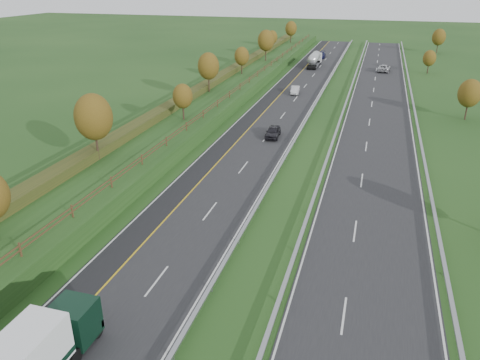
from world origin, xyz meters
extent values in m
plane|color=#1D4117|center=(8.00, 55.00, 0.00)|extent=(400.00, 400.00, 0.00)
cube|color=#242426|center=(0.00, 60.00, 0.02)|extent=(10.50, 200.00, 0.04)
cube|color=#242426|center=(16.50, 60.00, 0.02)|extent=(10.50, 200.00, 0.04)
cube|color=black|center=(-3.75, 60.00, 0.02)|extent=(3.00, 200.00, 0.04)
cube|color=silver|center=(-5.05, 60.00, 0.05)|extent=(0.15, 200.00, 0.01)
cube|color=gold|center=(-2.25, 60.00, 0.05)|extent=(0.15, 200.00, 0.01)
cube|color=silver|center=(5.05, 60.00, 0.05)|extent=(0.15, 200.00, 0.01)
cube|color=silver|center=(11.45, 60.00, 0.05)|extent=(0.15, 200.00, 0.01)
cube|color=silver|center=(21.55, 60.00, 0.05)|extent=(0.15, 200.00, 0.01)
cube|color=silver|center=(1.25, 11.00, 0.05)|extent=(0.15, 4.00, 0.01)
cube|color=silver|center=(15.25, 11.00, 0.05)|extent=(0.15, 4.00, 0.01)
cube|color=silver|center=(1.25, 23.00, 0.05)|extent=(0.15, 4.00, 0.01)
cube|color=silver|center=(15.25, 23.00, 0.05)|extent=(0.15, 4.00, 0.01)
cube|color=silver|center=(1.25, 35.00, 0.05)|extent=(0.15, 4.00, 0.01)
cube|color=silver|center=(15.25, 35.00, 0.05)|extent=(0.15, 4.00, 0.01)
cube|color=silver|center=(1.25, 47.00, 0.05)|extent=(0.15, 4.00, 0.01)
cube|color=silver|center=(15.25, 47.00, 0.05)|extent=(0.15, 4.00, 0.01)
cube|color=silver|center=(1.25, 59.00, 0.05)|extent=(0.15, 4.00, 0.01)
cube|color=silver|center=(15.25, 59.00, 0.05)|extent=(0.15, 4.00, 0.01)
cube|color=silver|center=(1.25, 71.00, 0.05)|extent=(0.15, 4.00, 0.01)
cube|color=silver|center=(15.25, 71.00, 0.05)|extent=(0.15, 4.00, 0.01)
cube|color=silver|center=(1.25, 83.00, 0.05)|extent=(0.15, 4.00, 0.01)
cube|color=silver|center=(15.25, 83.00, 0.05)|extent=(0.15, 4.00, 0.01)
cube|color=silver|center=(1.25, 95.00, 0.05)|extent=(0.15, 4.00, 0.01)
cube|color=silver|center=(15.25, 95.00, 0.05)|extent=(0.15, 4.00, 0.01)
cube|color=silver|center=(1.25, 107.00, 0.05)|extent=(0.15, 4.00, 0.01)
cube|color=silver|center=(15.25, 107.00, 0.05)|extent=(0.15, 4.00, 0.01)
cube|color=silver|center=(1.25, 119.00, 0.05)|extent=(0.15, 4.00, 0.01)
cube|color=silver|center=(15.25, 119.00, 0.05)|extent=(0.15, 4.00, 0.01)
cube|color=silver|center=(1.25, 131.00, 0.05)|extent=(0.15, 4.00, 0.01)
cube|color=silver|center=(15.25, 131.00, 0.05)|extent=(0.15, 4.00, 0.01)
cube|color=silver|center=(1.25, 143.00, 0.05)|extent=(0.15, 4.00, 0.01)
cube|color=silver|center=(15.25, 143.00, 0.05)|extent=(0.15, 4.00, 0.01)
cube|color=silver|center=(1.25, 155.00, 0.05)|extent=(0.15, 4.00, 0.01)
cube|color=silver|center=(15.25, 155.00, 0.05)|extent=(0.15, 4.00, 0.01)
cube|color=#1D4117|center=(-13.00, 60.00, 1.00)|extent=(12.00, 200.00, 2.00)
cube|color=#2E3917|center=(-15.00, 60.00, 2.55)|extent=(2.20, 180.00, 1.10)
cube|color=#422B19|center=(-8.50, 60.00, 2.55)|extent=(0.08, 184.00, 0.10)
cube|color=#422B19|center=(-8.50, 60.00, 2.95)|extent=(0.08, 184.00, 0.10)
cube|color=#422B19|center=(-8.50, 8.50, 2.60)|extent=(0.12, 0.12, 1.20)
cube|color=#422B19|center=(-8.50, 15.00, 2.60)|extent=(0.12, 0.12, 1.20)
cube|color=#422B19|center=(-8.50, 21.50, 2.60)|extent=(0.12, 0.12, 1.20)
cube|color=#422B19|center=(-8.50, 28.00, 2.60)|extent=(0.12, 0.12, 1.20)
cube|color=#422B19|center=(-8.50, 34.50, 2.60)|extent=(0.12, 0.12, 1.20)
cube|color=#422B19|center=(-8.50, 41.00, 2.60)|extent=(0.12, 0.12, 1.20)
cube|color=#422B19|center=(-8.50, 47.50, 2.60)|extent=(0.12, 0.12, 1.20)
cube|color=#422B19|center=(-8.50, 54.00, 2.60)|extent=(0.12, 0.12, 1.20)
cube|color=#422B19|center=(-8.50, 60.50, 2.60)|extent=(0.12, 0.12, 1.20)
cube|color=#422B19|center=(-8.50, 67.00, 2.60)|extent=(0.12, 0.12, 1.20)
cube|color=#422B19|center=(-8.50, 73.50, 2.60)|extent=(0.12, 0.12, 1.20)
cube|color=#422B19|center=(-8.50, 80.00, 2.60)|extent=(0.12, 0.12, 1.20)
cube|color=#422B19|center=(-8.50, 86.50, 2.60)|extent=(0.12, 0.12, 1.20)
cube|color=#422B19|center=(-8.50, 93.00, 2.60)|extent=(0.12, 0.12, 1.20)
cube|color=#422B19|center=(-8.50, 99.50, 2.60)|extent=(0.12, 0.12, 1.20)
cube|color=#422B19|center=(-8.50, 106.00, 2.60)|extent=(0.12, 0.12, 1.20)
cube|color=#422B19|center=(-8.50, 112.50, 2.60)|extent=(0.12, 0.12, 1.20)
cube|color=#422B19|center=(-8.50, 119.00, 2.60)|extent=(0.12, 0.12, 1.20)
cube|color=#422B19|center=(-8.50, 125.50, 2.60)|extent=(0.12, 0.12, 1.20)
cube|color=#422B19|center=(-8.50, 132.00, 2.60)|extent=(0.12, 0.12, 1.20)
cube|color=#422B19|center=(-8.50, 138.50, 2.60)|extent=(0.12, 0.12, 1.20)
cube|color=#422B19|center=(-8.50, 145.00, 2.60)|extent=(0.12, 0.12, 1.20)
cube|color=#422B19|center=(-8.50, 151.50, 2.60)|extent=(0.12, 0.12, 1.20)
cube|color=gray|center=(5.70, 60.00, 0.62)|extent=(0.32, 200.00, 0.18)
cube|color=gray|center=(5.70, 4.00, 0.28)|extent=(0.10, 0.14, 0.56)
cube|color=gray|center=(5.70, 11.00, 0.28)|extent=(0.10, 0.14, 0.56)
cube|color=gray|center=(5.70, 18.00, 0.28)|extent=(0.10, 0.14, 0.56)
cube|color=gray|center=(5.70, 25.00, 0.28)|extent=(0.10, 0.14, 0.56)
cube|color=gray|center=(5.70, 32.00, 0.28)|extent=(0.10, 0.14, 0.56)
cube|color=gray|center=(5.70, 39.00, 0.28)|extent=(0.10, 0.14, 0.56)
cube|color=gray|center=(5.70, 46.00, 0.28)|extent=(0.10, 0.14, 0.56)
cube|color=gray|center=(5.70, 53.00, 0.28)|extent=(0.10, 0.14, 0.56)
cube|color=gray|center=(5.70, 60.00, 0.28)|extent=(0.10, 0.14, 0.56)
cube|color=gray|center=(5.70, 67.00, 0.28)|extent=(0.10, 0.14, 0.56)
cube|color=gray|center=(5.70, 74.00, 0.28)|extent=(0.10, 0.14, 0.56)
cube|color=gray|center=(5.70, 81.00, 0.28)|extent=(0.10, 0.14, 0.56)
cube|color=gray|center=(5.70, 88.00, 0.28)|extent=(0.10, 0.14, 0.56)
cube|color=gray|center=(5.70, 95.00, 0.28)|extent=(0.10, 0.14, 0.56)
cube|color=gray|center=(5.70, 102.00, 0.28)|extent=(0.10, 0.14, 0.56)
cube|color=gray|center=(5.70, 109.00, 0.28)|extent=(0.10, 0.14, 0.56)
cube|color=gray|center=(5.70, 116.00, 0.28)|extent=(0.10, 0.14, 0.56)
cube|color=gray|center=(5.70, 123.00, 0.28)|extent=(0.10, 0.14, 0.56)
cube|color=gray|center=(5.70, 130.00, 0.28)|extent=(0.10, 0.14, 0.56)
cube|color=gray|center=(5.70, 137.00, 0.28)|extent=(0.10, 0.14, 0.56)
cube|color=gray|center=(5.70, 144.00, 0.28)|extent=(0.10, 0.14, 0.56)
cube|color=gray|center=(5.70, 151.00, 0.28)|extent=(0.10, 0.14, 0.56)
cube|color=gray|center=(5.70, 158.00, 0.28)|extent=(0.10, 0.14, 0.56)
cube|color=gray|center=(10.80, 60.00, 0.62)|extent=(0.32, 200.00, 0.18)
cube|color=gray|center=(10.80, 11.00, 0.28)|extent=(0.10, 0.14, 0.56)
cube|color=gray|center=(10.80, 18.00, 0.28)|extent=(0.10, 0.14, 0.56)
cube|color=gray|center=(10.80, 25.00, 0.28)|extent=(0.10, 0.14, 0.56)
cube|color=gray|center=(10.80, 32.00, 0.28)|extent=(0.10, 0.14, 0.56)
cube|color=gray|center=(10.80, 39.00, 0.28)|extent=(0.10, 0.14, 0.56)
cube|color=gray|center=(10.80, 46.00, 0.28)|extent=(0.10, 0.14, 0.56)
cube|color=gray|center=(10.80, 53.00, 0.28)|extent=(0.10, 0.14, 0.56)
cube|color=gray|center=(10.80, 60.00, 0.28)|extent=(0.10, 0.14, 0.56)
cube|color=gray|center=(10.80, 67.00, 0.28)|extent=(0.10, 0.14, 0.56)
cube|color=gray|center=(10.80, 74.00, 0.28)|extent=(0.10, 0.14, 0.56)
cube|color=gray|center=(10.80, 81.00, 0.28)|extent=(0.10, 0.14, 0.56)
cube|color=gray|center=(10.80, 88.00, 0.28)|extent=(0.10, 0.14, 0.56)
cube|color=gray|center=(10.80, 95.00, 0.28)|extent=(0.10, 0.14, 0.56)
cube|color=gray|center=(10.80, 102.00, 0.28)|extent=(0.10, 0.14, 0.56)
cube|color=gray|center=(10.80, 109.00, 0.28)|extent=(0.10, 0.14, 0.56)
cube|color=gray|center=(10.80, 116.00, 0.28)|extent=(0.10, 0.14, 0.56)
cube|color=gray|center=(10.80, 123.00, 0.28)|extent=(0.10, 0.14, 0.56)
cube|color=gray|center=(10.80, 130.00, 0.28)|extent=(0.10, 0.14, 0.56)
cube|color=gray|center=(10.80, 137.00, 0.28)|extent=(0.10, 0.14, 0.56)
cube|color=gray|center=(10.80, 144.00, 0.28)|extent=(0.10, 0.14, 0.56)
cube|color=gray|center=(10.80, 151.00, 0.28)|extent=(0.10, 0.14, 0.56)
cube|color=gray|center=(10.80, 158.00, 0.28)|extent=(0.10, 0.14, 0.56)
cube|color=gray|center=(22.30, 60.00, 0.62)|extent=(0.32, 200.00, 0.18)
cube|color=gray|center=(22.30, 18.00, 0.28)|extent=(0.10, 0.14, 0.56)
cube|color=gray|center=(22.30, 32.00, 0.28)|extent=(0.10, 0.14, 0.56)
cube|color=gray|center=(22.30, 46.00, 0.28)|extent=(0.10, 0.14, 0.56)
cube|color=gray|center=(22.30, 60.00, 0.28)|extent=(0.10, 0.14, 0.56)
cube|color=gray|center=(22.30, 74.00, 0.28)|extent=(0.10, 0.14, 0.56)
cube|color=gray|center=(22.30, 88.00, 0.28)|extent=(0.10, 0.14, 0.56)
cube|color=gray|center=(22.30, 102.00, 0.28)|extent=(0.10, 0.14, 0.56)
cube|color=gray|center=(22.30, 116.00, 0.28)|extent=(0.10, 0.14, 0.56)
cube|color=gray|center=(22.30, 130.00, 0.28)|extent=(0.10, 0.14, 0.56)
cube|color=gray|center=(22.30, 144.00, 0.28)|extent=(0.10, 0.14, 0.56)
cube|color=gray|center=(22.30, 158.00, 0.28)|extent=(0.10, 0.14, 0.56)
cylinder|color=#2D2116|center=(-14.00, 28.00, 3.58)|extent=(0.24, 0.24, 3.15)
ellipsoid|color=#4E3911|center=(-14.00, 28.00, 7.04)|extent=(4.20, 4.20, 5.25)
cylinder|color=#2D2116|center=(-11.00, 46.00, 3.08)|extent=(0.24, 0.24, 2.16)
ellipsoid|color=#4E3911|center=(-11.00, 46.00, 5.46)|extent=(2.88, 2.88, 3.60)
cylinder|color=#2D2116|center=(-13.50, 64.00, 3.44)|extent=(0.24, 0.24, 2.88)
ellipsoid|color=#4E3911|center=(-13.50, 64.00, 6.61)|extent=(3.84, 3.84, 4.80)
cylinder|color=#2D2116|center=(-12.50, 82.00, 3.17)|extent=(0.24, 0.24, 2.34)
ellipsoid|color=#4E3911|center=(-12.50, 82.00, 5.74)|extent=(3.12, 3.12, 3.90)
cylinder|color=#2D2116|center=(-11.50, 100.00, 3.53)|extent=(0.24, 0.24, 3.06)
ellipsoid|color=#4E3911|center=(-11.50, 100.00, 6.90)|extent=(4.08, 4.08, 5.10)
cylinder|color=#2D2116|center=(-14.00, 118.00, 3.12)|extent=(0.24, 0.24, 2.25)
ellipsoid|color=#4E3911|center=(-14.00, 118.00, 5.60)|extent=(3.00, 3.00, 3.75)
cylinder|color=#2D2116|center=(-12.00, 136.00, 3.35)|extent=(0.24, 0.24, 2.70)
ellipsoid|color=#4E3911|center=(-12.00, 136.00, 6.32)|extent=(3.60, 3.60, 4.50)
cylinder|color=#2D2116|center=(30.00, 65.00, 1.35)|extent=(0.24, 0.24, 2.70)
ellipsoid|color=#4E3911|center=(30.00, 65.00, 4.32)|extent=(3.60, 3.60, 4.50)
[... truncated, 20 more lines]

